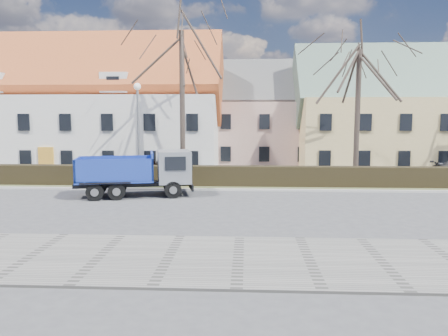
# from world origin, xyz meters

# --- Properties ---
(ground) EXTENTS (120.00, 120.00, 0.00)m
(ground) POSITION_xyz_m (0.00, 0.00, 0.00)
(ground) COLOR #454548
(sidewalk_near) EXTENTS (80.00, 5.00, 0.08)m
(sidewalk_near) POSITION_xyz_m (0.00, -8.50, 0.04)
(sidewalk_near) COLOR gray
(sidewalk_near) RESTS_ON ground
(curb_far) EXTENTS (80.00, 0.30, 0.12)m
(curb_far) POSITION_xyz_m (0.00, 4.60, 0.06)
(curb_far) COLOR #A9A6A1
(curb_far) RESTS_ON ground
(grass_strip) EXTENTS (80.00, 3.00, 0.10)m
(grass_strip) POSITION_xyz_m (0.00, 6.20, 0.05)
(grass_strip) COLOR #4B512E
(grass_strip) RESTS_ON ground
(hedge) EXTENTS (60.00, 0.90, 1.30)m
(hedge) POSITION_xyz_m (0.00, 6.00, 0.65)
(hedge) COLOR black
(hedge) RESTS_ON ground
(building_white) EXTENTS (26.80, 10.80, 9.50)m
(building_white) POSITION_xyz_m (-13.00, 16.00, 4.75)
(building_white) COLOR silver
(building_white) RESTS_ON ground
(building_pink) EXTENTS (10.80, 8.80, 8.00)m
(building_pink) POSITION_xyz_m (4.00, 20.00, 4.00)
(building_pink) COLOR tan
(building_pink) RESTS_ON ground
(building_yellow) EXTENTS (18.80, 10.80, 8.50)m
(building_yellow) POSITION_xyz_m (16.00, 17.00, 4.25)
(building_yellow) COLOR #DABD78
(building_yellow) RESTS_ON ground
(tree_1) EXTENTS (9.20, 9.20, 12.65)m
(tree_1) POSITION_xyz_m (-2.00, 8.50, 6.33)
(tree_1) COLOR #332923
(tree_1) RESTS_ON ground
(tree_2) EXTENTS (8.00, 8.00, 11.00)m
(tree_2) POSITION_xyz_m (10.00, 8.50, 5.50)
(tree_2) COLOR #332923
(tree_2) RESTS_ON ground
(dump_truck) EXTENTS (7.08, 3.96, 2.68)m
(dump_truck) POSITION_xyz_m (-4.08, 2.40, 1.34)
(dump_truck) COLOR navy
(dump_truck) RESTS_ON ground
(streetlight) EXTENTS (0.53, 0.53, 6.82)m
(streetlight) POSITION_xyz_m (-4.76, 7.00, 3.41)
(streetlight) COLOR gray
(streetlight) RESTS_ON ground
(cart_frame) EXTENTS (0.76, 0.49, 0.66)m
(cart_frame) POSITION_xyz_m (-2.10, 4.10, 0.33)
(cart_frame) COLOR silver
(cart_frame) RESTS_ON ground
(parked_car_a) EXTENTS (4.48, 2.44, 1.44)m
(parked_car_a) POSITION_xyz_m (-4.72, 10.24, 0.72)
(parked_car_a) COLOR black
(parked_car_a) RESTS_ON ground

